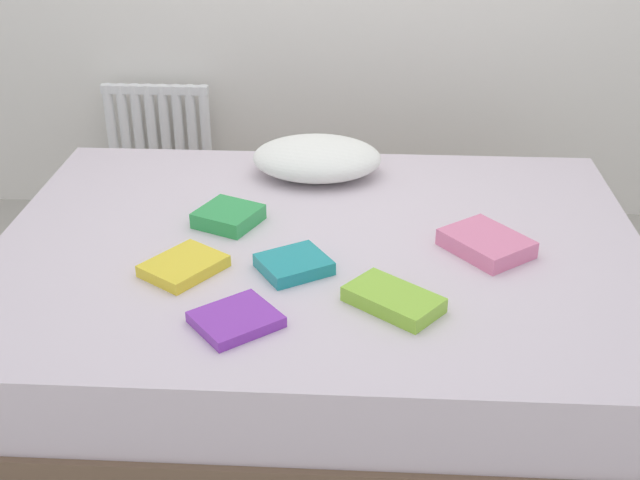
{
  "coord_description": "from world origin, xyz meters",
  "views": [
    {
      "loc": [
        0.13,
        -2.18,
        1.65
      ],
      "look_at": [
        0.0,
        0.05,
        0.48
      ],
      "focal_mm": 45.84,
      "sensor_mm": 36.0,
      "label": 1
    }
  ],
  "objects_px": {
    "textbook_pink": "(486,243)",
    "textbook_lime": "(393,300)",
    "textbook_green": "(228,216)",
    "bed": "(319,312)",
    "textbook_purple": "(236,319)",
    "radiator": "(160,142)",
    "textbook_teal": "(294,264)",
    "pillow": "(317,158)",
    "textbook_yellow": "(184,266)"
  },
  "relations": [
    {
      "from": "textbook_pink",
      "to": "textbook_lime",
      "type": "height_order",
      "value": "textbook_pink"
    },
    {
      "from": "textbook_green",
      "to": "bed",
      "type": "bearing_deg",
      "value": 4.06
    },
    {
      "from": "bed",
      "to": "textbook_lime",
      "type": "relative_size",
      "value": 8.14
    },
    {
      "from": "textbook_purple",
      "to": "textbook_lime",
      "type": "relative_size",
      "value": 0.8
    },
    {
      "from": "radiator",
      "to": "textbook_pink",
      "type": "distance_m",
      "value": 1.78
    },
    {
      "from": "textbook_green",
      "to": "textbook_teal",
      "type": "height_order",
      "value": "textbook_green"
    },
    {
      "from": "pillow",
      "to": "textbook_yellow",
      "type": "xyz_separation_m",
      "value": [
        -0.33,
        -0.71,
        -0.05
      ]
    },
    {
      "from": "textbook_green",
      "to": "textbook_yellow",
      "type": "bearing_deg",
      "value": -79.74
    },
    {
      "from": "pillow",
      "to": "textbook_yellow",
      "type": "height_order",
      "value": "pillow"
    },
    {
      "from": "textbook_purple",
      "to": "textbook_green",
      "type": "height_order",
      "value": "textbook_green"
    },
    {
      "from": "radiator",
      "to": "textbook_teal",
      "type": "relative_size",
      "value": 2.85
    },
    {
      "from": "textbook_teal",
      "to": "textbook_pink",
      "type": "bearing_deg",
      "value": -17.16
    },
    {
      "from": "pillow",
      "to": "textbook_purple",
      "type": "bearing_deg",
      "value": -98.58
    },
    {
      "from": "bed",
      "to": "radiator",
      "type": "height_order",
      "value": "radiator"
    },
    {
      "from": "bed",
      "to": "textbook_teal",
      "type": "distance_m",
      "value": 0.33
    },
    {
      "from": "radiator",
      "to": "textbook_purple",
      "type": "xyz_separation_m",
      "value": [
        0.6,
        -1.66,
        0.16
      ]
    },
    {
      "from": "bed",
      "to": "textbook_yellow",
      "type": "bearing_deg",
      "value": -151.57
    },
    {
      "from": "textbook_green",
      "to": "textbook_lime",
      "type": "distance_m",
      "value": 0.69
    },
    {
      "from": "textbook_purple",
      "to": "textbook_teal",
      "type": "distance_m",
      "value": 0.31
    },
    {
      "from": "textbook_yellow",
      "to": "textbook_lime",
      "type": "bearing_deg",
      "value": -69.32
    },
    {
      "from": "textbook_purple",
      "to": "textbook_lime",
      "type": "xyz_separation_m",
      "value": [
        0.4,
        0.11,
        0.01
      ]
    },
    {
      "from": "textbook_pink",
      "to": "textbook_lime",
      "type": "distance_m",
      "value": 0.43
    },
    {
      "from": "textbook_pink",
      "to": "textbook_lime",
      "type": "relative_size",
      "value": 0.97
    },
    {
      "from": "textbook_purple",
      "to": "textbook_yellow",
      "type": "bearing_deg",
      "value": 86.77
    },
    {
      "from": "radiator",
      "to": "pillow",
      "type": "bearing_deg",
      "value": -42.77
    },
    {
      "from": "bed",
      "to": "textbook_lime",
      "type": "bearing_deg",
      "value": -58.55
    },
    {
      "from": "textbook_purple",
      "to": "textbook_pink",
      "type": "bearing_deg",
      "value": -6.63
    },
    {
      "from": "textbook_purple",
      "to": "textbook_teal",
      "type": "xyz_separation_m",
      "value": [
        0.12,
        0.28,
        0.0
      ]
    },
    {
      "from": "bed",
      "to": "textbook_yellow",
      "type": "xyz_separation_m",
      "value": [
        -0.37,
        -0.2,
        0.27
      ]
    },
    {
      "from": "bed",
      "to": "textbook_green",
      "type": "height_order",
      "value": "textbook_green"
    },
    {
      "from": "pillow",
      "to": "textbook_lime",
      "type": "bearing_deg",
      "value": -73.7
    },
    {
      "from": "textbook_pink",
      "to": "textbook_yellow",
      "type": "xyz_separation_m",
      "value": [
        -0.87,
        -0.17,
        -0.01
      ]
    },
    {
      "from": "pillow",
      "to": "textbook_green",
      "type": "distance_m",
      "value": 0.48
    },
    {
      "from": "bed",
      "to": "textbook_lime",
      "type": "height_order",
      "value": "textbook_lime"
    },
    {
      "from": "textbook_green",
      "to": "textbook_pink",
      "type": "bearing_deg",
      "value": 14.5
    },
    {
      "from": "textbook_green",
      "to": "textbook_teal",
      "type": "distance_m",
      "value": 0.37
    },
    {
      "from": "bed",
      "to": "pillow",
      "type": "bearing_deg",
      "value": 94.17
    },
    {
      "from": "textbook_lime",
      "to": "textbook_purple",
      "type": "bearing_deg",
      "value": -126.38
    },
    {
      "from": "textbook_purple",
      "to": "radiator",
      "type": "bearing_deg",
      "value": 70.84
    },
    {
      "from": "textbook_teal",
      "to": "pillow",
      "type": "bearing_deg",
      "value": 56.07
    },
    {
      "from": "pillow",
      "to": "radiator",
      "type": "bearing_deg",
      "value": 137.23
    },
    {
      "from": "textbook_green",
      "to": "textbook_lime",
      "type": "xyz_separation_m",
      "value": [
        0.51,
        -0.46,
        -0.0
      ]
    },
    {
      "from": "textbook_pink",
      "to": "textbook_yellow",
      "type": "bearing_deg",
      "value": -117.19
    },
    {
      "from": "textbook_lime",
      "to": "textbook_teal",
      "type": "xyz_separation_m",
      "value": [
        -0.28,
        0.17,
        -0.0
      ]
    },
    {
      "from": "textbook_lime",
      "to": "textbook_yellow",
      "type": "bearing_deg",
      "value": -156.02
    },
    {
      "from": "bed",
      "to": "radiator",
      "type": "xyz_separation_m",
      "value": [
        -0.78,
        1.2,
        0.1
      ]
    },
    {
      "from": "pillow",
      "to": "textbook_purple",
      "type": "height_order",
      "value": "pillow"
    },
    {
      "from": "radiator",
      "to": "textbook_green",
      "type": "bearing_deg",
      "value": -65.82
    },
    {
      "from": "textbook_pink",
      "to": "textbook_green",
      "type": "distance_m",
      "value": 0.8
    },
    {
      "from": "radiator",
      "to": "textbook_yellow",
      "type": "bearing_deg",
      "value": -73.63
    }
  ]
}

